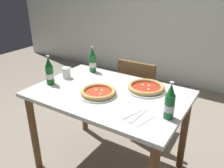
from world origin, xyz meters
name	(u,v)px	position (x,y,z in m)	size (l,w,h in m)	color
ground_plane	(109,166)	(0.00, 0.00, 0.00)	(8.00, 8.00, 0.00)	gray
back_wall_tiled	(192,0)	(0.00, 2.20, 1.30)	(7.00, 0.10, 2.60)	silver
dining_table_main	(109,105)	(0.00, 0.00, 0.64)	(1.20, 0.80, 0.75)	silver
chair_behind_table	(140,93)	(-0.01, 0.61, 0.48)	(0.41, 0.41, 0.85)	brown
pizza_margherita_near	(98,92)	(-0.04, -0.08, 0.77)	(0.29, 0.29, 0.04)	white
pizza_marinara_far	(146,88)	(0.23, 0.19, 0.77)	(0.32, 0.32, 0.04)	white
beer_bottle_left	(93,61)	(-0.37, 0.30, 0.85)	(0.07, 0.07, 0.25)	#196B2D
beer_bottle_center	(170,103)	(0.52, -0.11, 0.85)	(0.07, 0.07, 0.25)	#196B2D
beer_bottle_right	(50,72)	(-0.50, -0.12, 0.85)	(0.07, 0.07, 0.25)	#14591E
napkin_with_cutlery	(136,116)	(0.34, -0.20, 0.75)	(0.22, 0.22, 0.01)	white
paper_cup	(66,73)	(-0.48, 0.05, 0.80)	(0.07, 0.07, 0.10)	white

